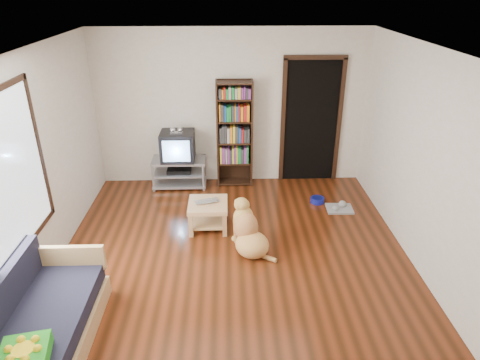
{
  "coord_description": "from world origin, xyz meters",
  "views": [
    {
      "loc": [
        -0.07,
        -4.45,
        3.26
      ],
      "look_at": [
        0.08,
        0.55,
        0.9
      ],
      "focal_mm": 32.0,
      "sensor_mm": 36.0,
      "label": 1
    }
  ],
  "objects_px": {
    "laptop": "(208,203)",
    "tv_stand": "(179,172)",
    "dog_bowl": "(317,200)",
    "dog": "(248,232)",
    "grey_rag": "(339,209)",
    "crt_tv": "(178,145)",
    "green_cushion": "(25,355)",
    "sofa": "(38,332)",
    "coffee_table": "(208,210)",
    "bookshelf": "(235,129)"
  },
  "relations": [
    {
      "from": "laptop",
      "to": "tv_stand",
      "type": "xyz_separation_m",
      "value": [
        -0.54,
        1.41,
        -0.14
      ]
    },
    {
      "from": "dog_bowl",
      "to": "dog",
      "type": "xyz_separation_m",
      "value": [
        -1.18,
        -1.27,
        0.21
      ]
    },
    {
      "from": "grey_rag",
      "to": "crt_tv",
      "type": "bearing_deg",
      "value": 159.71
    },
    {
      "from": "green_cushion",
      "to": "sofa",
      "type": "height_order",
      "value": "sofa"
    },
    {
      "from": "dog_bowl",
      "to": "crt_tv",
      "type": "distance_m",
      "value": 2.47
    },
    {
      "from": "laptop",
      "to": "dog",
      "type": "distance_m",
      "value": 0.77
    },
    {
      "from": "tv_stand",
      "to": "coffee_table",
      "type": "xyz_separation_m",
      "value": [
        0.54,
        -1.38,
        0.01
      ]
    },
    {
      "from": "crt_tv",
      "to": "dog",
      "type": "relative_size",
      "value": 0.75
    },
    {
      "from": "crt_tv",
      "to": "sofa",
      "type": "bearing_deg",
      "value": -104.93
    },
    {
      "from": "dog_bowl",
      "to": "tv_stand",
      "type": "bearing_deg",
      "value": 163.38
    },
    {
      "from": "green_cushion",
      "to": "grey_rag",
      "type": "bearing_deg",
      "value": 31.24
    },
    {
      "from": "sofa",
      "to": "crt_tv",
      "type": "bearing_deg",
      "value": 75.07
    },
    {
      "from": "grey_rag",
      "to": "crt_tv",
      "type": "height_order",
      "value": "crt_tv"
    },
    {
      "from": "dog",
      "to": "coffee_table",
      "type": "bearing_deg",
      "value": 134.21
    },
    {
      "from": "grey_rag",
      "to": "green_cushion",
      "type": "bearing_deg",
      "value": -137.01
    },
    {
      "from": "coffee_table",
      "to": "tv_stand",
      "type": "bearing_deg",
      "value": 111.33
    },
    {
      "from": "green_cushion",
      "to": "crt_tv",
      "type": "bearing_deg",
      "value": 66.61
    },
    {
      "from": "coffee_table",
      "to": "grey_rag",
      "type": "bearing_deg",
      "value": 12.79
    },
    {
      "from": "dog",
      "to": "tv_stand",
      "type": "bearing_deg",
      "value": 119.15
    },
    {
      "from": "sofa",
      "to": "coffee_table",
      "type": "relative_size",
      "value": 3.27
    },
    {
      "from": "grey_rag",
      "to": "crt_tv",
      "type": "xyz_separation_m",
      "value": [
        -2.56,
        0.95,
        0.73
      ]
    },
    {
      "from": "bookshelf",
      "to": "sofa",
      "type": "distance_m",
      "value": 4.26
    },
    {
      "from": "coffee_table",
      "to": "dog",
      "type": "height_order",
      "value": "dog"
    },
    {
      "from": "grey_rag",
      "to": "coffee_table",
      "type": "bearing_deg",
      "value": -167.21
    },
    {
      "from": "tv_stand",
      "to": "sofa",
      "type": "distance_m",
      "value": 3.76
    },
    {
      "from": "dog_bowl",
      "to": "crt_tv",
      "type": "xyz_separation_m",
      "value": [
        -2.26,
        0.7,
        0.7
      ]
    },
    {
      "from": "laptop",
      "to": "dog_bowl",
      "type": "xyz_separation_m",
      "value": [
        1.72,
        0.74,
        -0.37
      ]
    },
    {
      "from": "crt_tv",
      "to": "bookshelf",
      "type": "xyz_separation_m",
      "value": [
        0.95,
        0.07,
        0.26
      ]
    },
    {
      "from": "laptop",
      "to": "green_cushion",
      "type": "bearing_deg",
      "value": -134.4
    },
    {
      "from": "dog_bowl",
      "to": "tv_stand",
      "type": "distance_m",
      "value": 2.37
    },
    {
      "from": "tv_stand",
      "to": "sofa",
      "type": "xyz_separation_m",
      "value": [
        -0.97,
        -3.63,
        -0.01
      ]
    },
    {
      "from": "green_cushion",
      "to": "coffee_table",
      "type": "distance_m",
      "value": 3.06
    },
    {
      "from": "dog",
      "to": "grey_rag",
      "type": "bearing_deg",
      "value": 34.52
    },
    {
      "from": "coffee_table",
      "to": "bookshelf",
      "type": "bearing_deg",
      "value": 74.5
    },
    {
      "from": "green_cushion",
      "to": "tv_stand",
      "type": "distance_m",
      "value": 4.2
    },
    {
      "from": "coffee_table",
      "to": "sofa",
      "type": "bearing_deg",
      "value": -123.97
    },
    {
      "from": "green_cushion",
      "to": "laptop",
      "type": "bearing_deg",
      "value": 50.93
    },
    {
      "from": "green_cushion",
      "to": "dog_bowl",
      "type": "bearing_deg",
      "value": 36.04
    },
    {
      "from": "laptop",
      "to": "coffee_table",
      "type": "xyz_separation_m",
      "value": [
        0.0,
        0.03,
        -0.13
      ]
    },
    {
      "from": "crt_tv",
      "to": "coffee_table",
      "type": "distance_m",
      "value": 1.58
    },
    {
      "from": "green_cushion",
      "to": "dog_bowl",
      "type": "distance_m",
      "value": 4.65
    },
    {
      "from": "coffee_table",
      "to": "laptop",
      "type": "bearing_deg",
      "value": -90.0
    },
    {
      "from": "green_cushion",
      "to": "tv_stand",
      "type": "xyz_separation_m",
      "value": [
        0.85,
        4.1,
        -0.21
      ]
    },
    {
      "from": "crt_tv",
      "to": "coffee_table",
      "type": "xyz_separation_m",
      "value": [
        0.54,
        -1.41,
        -0.46
      ]
    },
    {
      "from": "grey_rag",
      "to": "bookshelf",
      "type": "xyz_separation_m",
      "value": [
        -1.61,
        1.02,
        0.99
      ]
    },
    {
      "from": "bookshelf",
      "to": "dog_bowl",
      "type": "bearing_deg",
      "value": -30.38
    },
    {
      "from": "dog",
      "to": "green_cushion",
      "type": "bearing_deg",
      "value": -131.78
    },
    {
      "from": "crt_tv",
      "to": "dog",
      "type": "distance_m",
      "value": 2.29
    },
    {
      "from": "bookshelf",
      "to": "sofa",
      "type": "xyz_separation_m",
      "value": [
        -1.92,
        -3.72,
        -0.74
      ]
    },
    {
      "from": "coffee_table",
      "to": "dog_bowl",
      "type": "bearing_deg",
      "value": 22.39
    }
  ]
}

